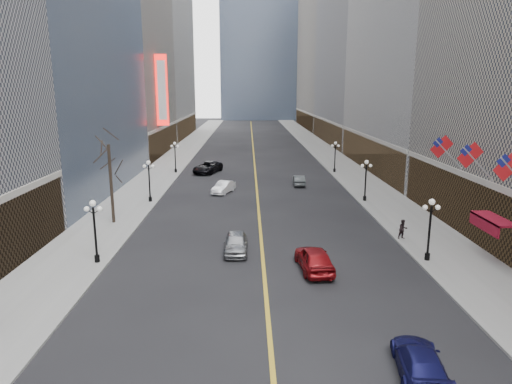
{
  "coord_description": "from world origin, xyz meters",
  "views": [
    {
      "loc": [
        -1.04,
        -0.7,
        12.1
      ],
      "look_at": [
        -0.66,
        21.45,
        7.12
      ],
      "focal_mm": 32.0,
      "sensor_mm": 36.0,
      "label": 1
    }
  ],
  "objects_px": {
    "streetlamp_east_2": "(366,176)",
    "car_nb_far": "(208,167)",
    "streetlamp_west_2": "(149,177)",
    "streetlamp_west_3": "(175,154)",
    "car_nb_mid": "(224,187)",
    "car_sb_far": "(299,180)",
    "car_nb_near": "(236,243)",
    "car_sb_mid": "(314,258)",
    "streetlamp_east_3": "(335,154)",
    "streetlamp_west_1": "(94,225)",
    "streetlamp_east_1": "(430,223)",
    "car_sb_near": "(420,361)"
  },
  "relations": [
    {
      "from": "streetlamp_east_2",
      "to": "car_nb_far",
      "type": "distance_m",
      "value": 26.38
    },
    {
      "from": "streetlamp_west_3",
      "to": "car_sb_far",
      "type": "bearing_deg",
      "value": -27.38
    },
    {
      "from": "streetlamp_west_3",
      "to": "car_nb_far",
      "type": "height_order",
      "value": "streetlamp_west_3"
    },
    {
      "from": "streetlamp_west_1",
      "to": "streetlamp_west_3",
      "type": "bearing_deg",
      "value": 90.0
    },
    {
      "from": "streetlamp_east_2",
      "to": "car_sb_mid",
      "type": "distance_m",
      "value": 21.24
    },
    {
      "from": "car_sb_near",
      "to": "streetlamp_east_2",
      "type": "bearing_deg",
      "value": -91.79
    },
    {
      "from": "streetlamp_east_1",
      "to": "car_nb_mid",
      "type": "height_order",
      "value": "streetlamp_east_1"
    },
    {
      "from": "car_sb_near",
      "to": "streetlamp_east_3",
      "type": "bearing_deg",
      "value": -88.19
    },
    {
      "from": "streetlamp_east_2",
      "to": "car_nb_near",
      "type": "distance_m",
      "value": 21.07
    },
    {
      "from": "streetlamp_west_2",
      "to": "streetlamp_west_3",
      "type": "xyz_separation_m",
      "value": [
        0.0,
        18.0,
        0.0
      ]
    },
    {
      "from": "streetlamp_west_2",
      "to": "car_nb_near",
      "type": "distance_m",
      "value": 18.7
    },
    {
      "from": "car_nb_near",
      "to": "car_nb_mid",
      "type": "height_order",
      "value": "car_nb_near"
    },
    {
      "from": "streetlamp_west_2",
      "to": "car_nb_mid",
      "type": "relative_size",
      "value": 1.06
    },
    {
      "from": "car_nb_near",
      "to": "car_sb_mid",
      "type": "bearing_deg",
      "value": -33.56
    },
    {
      "from": "streetlamp_west_2",
      "to": "car_sb_mid",
      "type": "distance_m",
      "value": 24.77
    },
    {
      "from": "streetlamp_east_2",
      "to": "car_sb_mid",
      "type": "height_order",
      "value": "streetlamp_east_2"
    },
    {
      "from": "car_nb_mid",
      "to": "car_sb_far",
      "type": "relative_size",
      "value": 1.06
    },
    {
      "from": "streetlamp_west_3",
      "to": "car_sb_mid",
      "type": "height_order",
      "value": "streetlamp_west_3"
    },
    {
      "from": "streetlamp_west_1",
      "to": "car_nb_far",
      "type": "height_order",
      "value": "streetlamp_west_1"
    },
    {
      "from": "streetlamp_west_1",
      "to": "streetlamp_west_3",
      "type": "xyz_separation_m",
      "value": [
        0.0,
        36.0,
        0.0
      ]
    },
    {
      "from": "streetlamp_west_2",
      "to": "car_nb_mid",
      "type": "bearing_deg",
      "value": 31.26
    },
    {
      "from": "streetlamp_east_3",
      "to": "car_nb_near",
      "type": "xyz_separation_m",
      "value": [
        -13.8,
        -33.78,
        -2.16
      ]
    },
    {
      "from": "streetlamp_east_2",
      "to": "car_nb_near",
      "type": "xyz_separation_m",
      "value": [
        -13.8,
        -15.78,
        -2.16
      ]
    },
    {
      "from": "streetlamp_east_2",
      "to": "car_sb_mid",
      "type": "xyz_separation_m",
      "value": [
        -8.36,
        -19.42,
        -2.05
      ]
    },
    {
      "from": "car_nb_mid",
      "to": "car_sb_near",
      "type": "xyz_separation_m",
      "value": [
        10.33,
        -36.01,
        -0.02
      ]
    },
    {
      "from": "car_sb_mid",
      "to": "car_sb_far",
      "type": "distance_m",
      "value": 28.53
    },
    {
      "from": "streetlamp_west_3",
      "to": "streetlamp_west_2",
      "type": "bearing_deg",
      "value": -90.0
    },
    {
      "from": "streetlamp_east_3",
      "to": "car_nb_mid",
      "type": "relative_size",
      "value": 1.06
    },
    {
      "from": "streetlamp_west_1",
      "to": "car_nb_near",
      "type": "height_order",
      "value": "streetlamp_west_1"
    },
    {
      "from": "streetlamp_east_2",
      "to": "streetlamp_east_3",
      "type": "xyz_separation_m",
      "value": [
        0.0,
        18.0,
        0.0
      ]
    },
    {
      "from": "car_nb_mid",
      "to": "car_sb_far",
      "type": "xyz_separation_m",
      "value": [
        9.53,
        4.31,
        -0.04
      ]
    },
    {
      "from": "car_nb_mid",
      "to": "car_sb_near",
      "type": "relative_size",
      "value": 0.91
    },
    {
      "from": "car_sb_near",
      "to": "car_nb_mid",
      "type": "bearing_deg",
      "value": -65.83
    },
    {
      "from": "streetlamp_east_1",
      "to": "car_sb_far",
      "type": "distance_m",
      "value": 27.85
    },
    {
      "from": "streetlamp_west_3",
      "to": "streetlamp_east_3",
      "type": "bearing_deg",
      "value": 0.0
    },
    {
      "from": "streetlamp_west_2",
      "to": "car_sb_far",
      "type": "relative_size",
      "value": 1.13
    },
    {
      "from": "streetlamp_west_1",
      "to": "car_nb_far",
      "type": "bearing_deg",
      "value": 82.61
    },
    {
      "from": "car_nb_far",
      "to": "car_nb_mid",
      "type": "bearing_deg",
      "value": -58.49
    },
    {
      "from": "car_nb_far",
      "to": "car_sb_near",
      "type": "height_order",
      "value": "car_nb_far"
    },
    {
      "from": "streetlamp_east_3",
      "to": "streetlamp_west_3",
      "type": "bearing_deg",
      "value": 180.0
    },
    {
      "from": "streetlamp_east_1",
      "to": "streetlamp_west_3",
      "type": "distance_m",
      "value": 43.05
    },
    {
      "from": "streetlamp_east_1",
      "to": "streetlamp_east_3",
      "type": "height_order",
      "value": "same"
    },
    {
      "from": "streetlamp_east_1",
      "to": "streetlamp_west_3",
      "type": "xyz_separation_m",
      "value": [
        -23.6,
        36.0,
        0.0
      ]
    },
    {
      "from": "streetlamp_east_1",
      "to": "car_sb_near",
      "type": "height_order",
      "value": "streetlamp_east_1"
    },
    {
      "from": "streetlamp_east_3",
      "to": "car_sb_far",
      "type": "distance_m",
      "value": 11.18
    },
    {
      "from": "car_nb_near",
      "to": "car_nb_far",
      "type": "distance_m",
      "value": 34.46
    },
    {
      "from": "streetlamp_west_3",
      "to": "car_nb_far",
      "type": "distance_m",
      "value": 5.15
    },
    {
      "from": "car_nb_near",
      "to": "car_sb_near",
      "type": "relative_size",
      "value": 0.94
    },
    {
      "from": "streetlamp_west_1",
      "to": "streetlamp_west_2",
      "type": "bearing_deg",
      "value": 90.0
    },
    {
      "from": "streetlamp_east_2",
      "to": "car_nb_far",
      "type": "bearing_deg",
      "value": 135.91
    }
  ]
}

